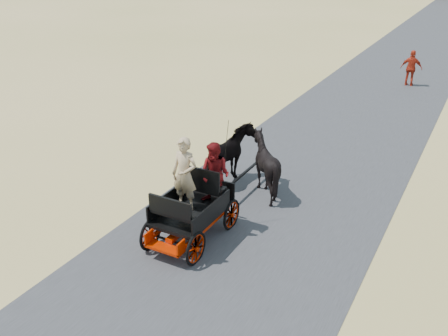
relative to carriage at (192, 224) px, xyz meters
The scene contains 8 objects.
ground 1.78m from the carriage, 51.44° to the right, with size 140.00×140.00×0.00m, color tan.
road 1.78m from the carriage, 51.44° to the right, with size 6.00×140.00×0.01m, color #38383A.
carriage is the anchor object (origin of this frame).
horse_left 3.09m from the carriage, 100.39° to the left, with size 0.91×2.01×1.70m, color black.
horse_right 3.09m from the carriage, 79.61° to the left, with size 1.37×1.54×1.70m, color black.
driver_man 1.28m from the carriage, 165.96° to the left, with size 0.66×0.43×1.80m, color tan.
passenger_woman 1.33m from the carriage, 63.43° to the left, with size 0.77×0.60×1.58m, color #660C0F.
pedestrian 16.86m from the carriage, 82.74° to the left, with size 1.01×0.42×1.73m, color #A82613.
Camera 1 is at (4.52, -7.33, 6.63)m, focal length 40.00 mm.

